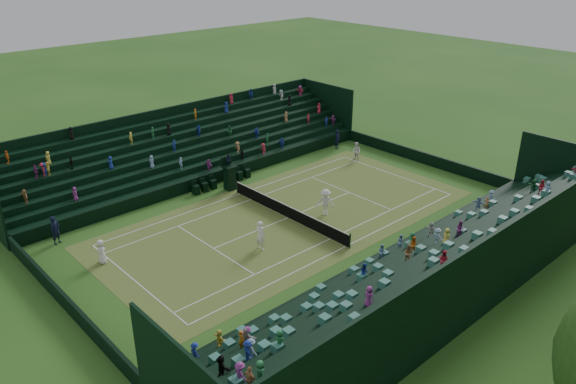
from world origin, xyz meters
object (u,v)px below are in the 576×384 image
at_px(tennis_net, 288,211).
at_px(player_near_east, 260,235).
at_px(player_near_west, 101,252).
at_px(player_far_west, 356,152).
at_px(player_far_east, 326,202).
at_px(umpire_chair, 229,175).

height_order(tennis_net, player_near_east, player_near_east).
distance_m(tennis_net, player_near_west, 12.72).
height_order(player_far_west, player_far_east, player_far_east).
bearing_deg(player_far_east, player_near_west, -141.11).
relative_size(umpire_chair, player_near_east, 1.48).
height_order(player_near_west, player_far_west, player_far_west).
height_order(player_near_west, player_far_east, player_far_east).
xyz_separation_m(umpire_chair, player_near_east, (8.80, -4.22, -0.26)).
xyz_separation_m(player_near_east, player_far_west, (-6.33, 16.29, -0.15)).
relative_size(player_near_west, player_near_east, 0.79).
xyz_separation_m(player_far_west, player_far_east, (5.66, -9.75, 0.14)).
bearing_deg(player_near_east, player_far_east, -93.02).
bearing_deg(player_far_west, player_near_east, -62.94).
relative_size(tennis_net, player_far_west, 6.98).
bearing_deg(umpire_chair, player_far_west, 78.46).
relative_size(player_near_west, player_far_east, 0.80).
height_order(tennis_net, player_far_east, player_far_east).
bearing_deg(player_near_west, umpire_chair, -65.65).
relative_size(tennis_net, umpire_chair, 3.99).
xyz_separation_m(umpire_chair, player_near_west, (3.64, -12.33, -0.47)).
bearing_deg(tennis_net, player_far_east, 59.07).
relative_size(tennis_net, player_near_east, 5.89).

